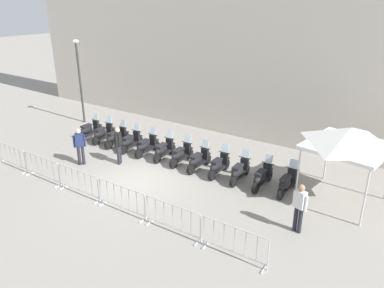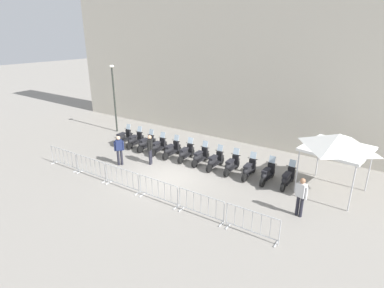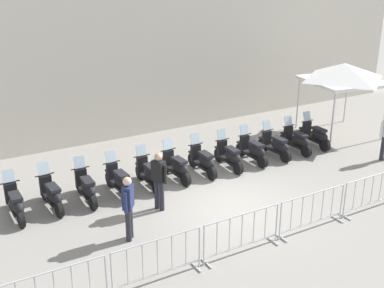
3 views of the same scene
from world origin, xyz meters
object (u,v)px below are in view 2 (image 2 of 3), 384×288
Objects in this scene: motorcycle_8 at (231,165)px; motorcycle_9 at (249,170)px; barrier_segment_4 at (201,206)px; motorcycle_11 at (287,178)px; barrier_segment_0 at (64,158)px; motorcycle_1 at (135,140)px; officer_near_row_end at (150,148)px; motorcycle_5 at (186,153)px; canopy_tent at (338,142)px; barrier_segment_3 at (158,191)px; motorcycle_2 at (146,143)px; barrier_segment_1 at (91,168)px; motorcycle_7 at (215,161)px; officer_by_barriers at (119,149)px; barrier_segment_5 at (252,223)px; motorcycle_0 at (123,138)px; motorcycle_3 at (158,147)px; motorcycle_6 at (200,157)px; street_lamp at (114,91)px; barrier_segment_2 at (122,178)px; motorcycle_4 at (171,150)px; motorcycle_10 at (267,174)px; officer_mid_plaza at (301,195)px.

motorcycle_9 is at bearing 8.79° from motorcycle_8.
barrier_segment_4 is (1.58, -4.24, 0.07)m from motorcycle_8.
motorcycle_11 is 0.81× the size of barrier_segment_0.
motorcycle_9 is (7.91, 1.26, 0.00)m from motorcycle_1.
barrier_segment_4 is 6.03m from officer_near_row_end.
motorcycle_5 is 8.18m from canopy_tent.
motorcycle_8 is 0.81× the size of barrier_segment_3.
motorcycle_8 is at bearing 9.07° from motorcycle_1.
officer_near_row_end is at bearing -158.51° from motorcycle_11.
motorcycle_2 is at bearing -170.62° from motorcycle_9.
barrier_segment_1 is at bearing -170.50° from barrier_segment_4.
officer_by_barriers is (-4.24, -3.23, 0.53)m from motorcycle_7.
motorcycle_2 is at bearing -166.46° from canopy_tent.
motorcycle_11 reaches higher than barrier_segment_5.
motorcycle_0 is 1.00× the size of motorcycle_2.
barrier_segment_0 is at bearing -115.69° from motorcycle_3.
canopy_tent reaches higher than motorcycle_11.
motorcycle_9 is 8.17m from barrier_segment_1.
barrier_segment_0 is 4.80m from officer_near_row_end.
motorcycle_7 and motorcycle_9 have the same top height.
barrier_segment_4 is 1.23× the size of officer_by_barriers.
motorcycle_6 is at bearing 45.81° from barrier_segment_0.
barrier_segment_4 is at bearing -19.24° from street_lamp.
motorcycle_0 is 13.07m from canopy_tent.
barrier_segment_2 is (4.07, -3.88, 0.07)m from motorcycle_1.
motorcycle_6 is at bearing -169.91° from motorcycle_11.
canopy_tent is (15.16, 1.60, -0.49)m from street_lamp.
canopy_tent is (8.75, 3.74, 1.54)m from officer_near_row_end.
motorcycle_11 is 7.55m from officer_near_row_end.
motorcycle_3 is at bearing 7.17° from motorcycle_2.
motorcycle_2 is 1.01× the size of motorcycle_3.
motorcycle_8 is 10.78m from street_lamp.
barrier_segment_0 is (-3.31, -5.05, 0.07)m from motorcycle_4.
canopy_tent is at bearing 20.95° from motorcycle_9.
motorcycle_7 is at bearing 94.61° from barrier_segment_3.
barrier_segment_0 is 2.24m from barrier_segment_1.
officer_near_row_end is (-1.10, -1.73, 0.53)m from motorcycle_5.
barrier_segment_2 is at bearing -170.50° from barrier_segment_3.
motorcycle_10 is (0.98, 0.18, 0.00)m from motorcycle_9.
motorcycle_5 is 0.80× the size of barrier_segment_3.
motorcycle_0 and motorcycle_2 have the same top height.
motorcycle_10 is at bearing 27.60° from officer_by_barriers.
motorcycle_11 is 1.00× the size of officer_mid_plaza.
street_lamp is (-4.55, 0.96, 2.55)m from motorcycle_2.
motorcycle_6 is 1.00× the size of motorcycle_11.
motorcycle_1 is 0.80× the size of barrier_segment_0.
motorcycle_7 is 1.00× the size of motorcycle_8.
officer_near_row_end is (-1.22, 2.81, 0.46)m from barrier_segment_2.
motorcycle_5 is 0.80× the size of barrier_segment_4.
motorcycle_10 is at bearing 113.40° from barrier_segment_5.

